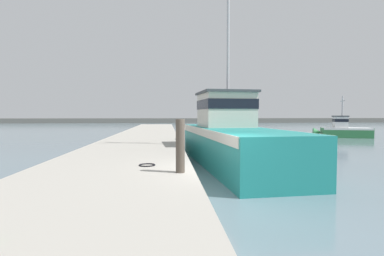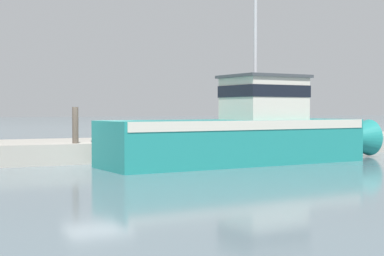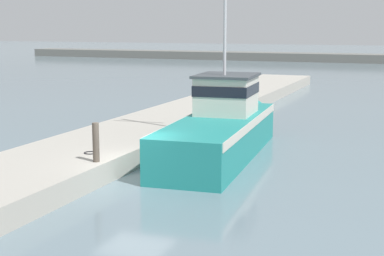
# 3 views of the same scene
# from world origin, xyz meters

# --- Properties ---
(ground_plane) EXTENTS (320.00, 320.00, 0.00)m
(ground_plane) POSITION_xyz_m (0.00, 0.00, 0.00)
(ground_plane) COLOR slate
(dock_pier) EXTENTS (4.87, 80.00, 0.83)m
(dock_pier) POSITION_xyz_m (-3.32, 0.00, 0.42)
(dock_pier) COLOR #A39E93
(dock_pier) RESTS_ON ground_plane
(fishing_boat_main) EXTENTS (3.98, 13.21, 10.33)m
(fishing_boat_main) POSITION_xyz_m (1.42, 5.93, 1.31)
(fishing_boat_main) COLOR teal
(fishing_boat_main) RESTS_ON ground_plane
(mooring_post) EXTENTS (0.25, 0.25, 1.46)m
(mooring_post) POSITION_xyz_m (-1.30, -0.51, 1.56)
(mooring_post) COLOR #51473D
(mooring_post) RESTS_ON dock_pier
(hose_coil) EXTENTS (0.51, 0.51, 0.04)m
(hose_coil) POSITION_xyz_m (-2.28, 0.67, 0.85)
(hose_coil) COLOR black
(hose_coil) RESTS_ON dock_pier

